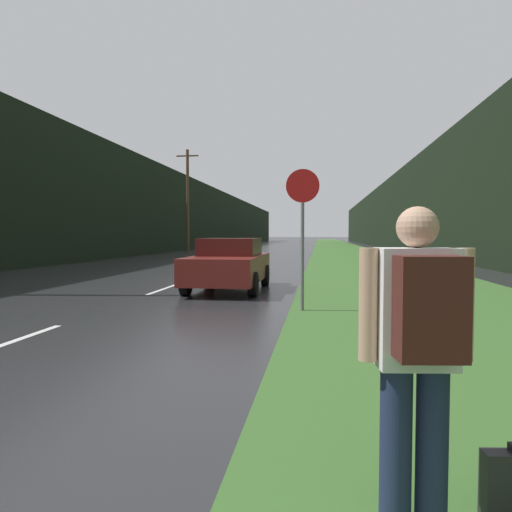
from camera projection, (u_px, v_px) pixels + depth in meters
The scene contains 11 objects.
grass_verge at pixel (348, 253), 38.24m from camera, with size 6.00×240.00×0.02m, color #386028.
lane_stripe_c at pixel (167, 288), 13.11m from camera, with size 0.12×3.00×0.01m, color silver.
lane_stripe_d at pixel (219, 269), 20.03m from camera, with size 0.12×3.00×0.01m, color silver.
lane_stripe_e at pixel (245, 261), 26.96m from camera, with size 0.12×3.00×0.01m, color silver.
lane_stripe_f at pixel (260, 255), 33.88m from camera, with size 0.12×3.00×0.01m, color silver.
treeline_far_side at pixel (190, 215), 50.23m from camera, with size 2.00×140.00×7.46m, color black.
treeline_near_side at pixel (401, 212), 47.13m from camera, with size 2.00×140.00×7.67m, color black.
utility_pole_far at pixel (188, 200), 36.73m from camera, with size 1.80×0.24×8.36m.
stop_sign at pixel (302, 225), 9.02m from camera, with size 0.66×0.07×2.83m.
hitchhiker_with_backpack at pixel (418, 347), 2.30m from camera, with size 0.58×0.44×1.67m.
car_passing_near at pixel (229, 264), 12.59m from camera, with size 1.91×4.06×1.43m.
Camera 1 is at (4.34, 1.09, 1.53)m, focal length 32.00 mm.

